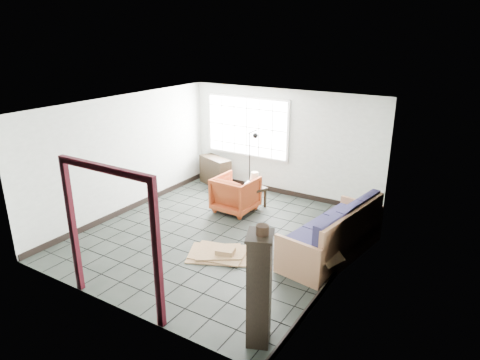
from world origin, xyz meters
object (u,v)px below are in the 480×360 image
Objects in this scene: side_table at (254,191)px; tall_shelf at (259,289)px; futon_sofa at (336,237)px; armchair at (236,192)px.

tall_shelf is (2.31, -3.90, 0.40)m from side_table.
tall_shelf reaches higher than futon_sofa.
armchair is at bearing 103.76° from tall_shelf.
futon_sofa reaches higher than side_table.
armchair is (-2.63, 0.80, 0.07)m from futon_sofa.
futon_sofa reaches higher than armchair.
armchair is at bearing -121.28° from side_table.
armchair is at bearing 172.12° from futon_sofa.
tall_shelf is (-0.07, -2.68, 0.42)m from futon_sofa.
side_table is at bearing 162.05° from futon_sofa.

